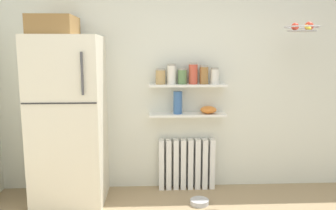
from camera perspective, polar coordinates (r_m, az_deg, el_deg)
The scene contains 15 objects.
back_wall at distance 3.98m, azimuth 3.82°, elevation 4.62°, with size 7.04×0.10×2.60m, color silver.
refrigerator at distance 3.72m, azimuth -16.30°, elevation -1.92°, with size 0.72×0.72×1.95m.
radiator at distance 4.06m, azimuth 3.13°, elevation -9.82°, with size 0.65×0.12×0.59m.
wall_shelf_lower at distance 3.87m, azimuth 3.25°, elevation -1.62°, with size 0.87×0.22×0.03m, color white.
wall_shelf_upper at distance 3.83m, azimuth 3.30°, elevation 3.34°, with size 0.87×0.22×0.03m, color white.
storage_jar_0 at distance 3.80m, azimuth -1.25°, elevation 4.79°, with size 0.11×0.11×0.17m.
storage_jar_1 at distance 3.80m, azimuth 0.58°, elevation 5.18°, with size 0.10×0.10×0.23m.
storage_jar_2 at distance 3.81m, azimuth 2.40°, elevation 4.82°, with size 0.10×0.10×0.18m.
storage_jar_3 at distance 3.82m, azimuth 4.22°, elevation 5.28°, with size 0.10×0.10×0.24m.
storage_jar_4 at distance 3.84m, azimuth 6.02°, elevation 5.05°, with size 0.10×0.10×0.21m.
storage_jar_5 at distance 3.86m, azimuth 7.80°, elevation 4.85°, with size 0.09×0.09×0.18m.
vase at distance 3.84m, azimuth 1.64°, elevation 0.41°, with size 0.10×0.10×0.25m, color #38609E.
shelf_bowl at distance 3.90m, azimuth 6.77°, elevation -0.80°, with size 0.19×0.19×0.08m, color orange.
pet_food_bowl at distance 3.77m, azimuth 5.28°, elevation -15.82°, with size 0.20×0.20×0.05m, color #B7B7BC.
hanging_fruit_basket at distance 3.80m, azimuth 21.63°, elevation 11.92°, with size 0.35×0.35×0.10m.
Camera 1 is at (-0.45, -1.90, 1.61)m, focal length 36.48 mm.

